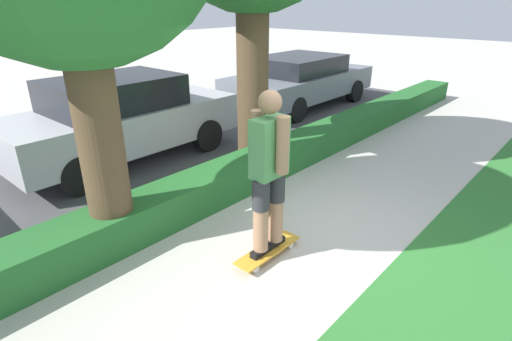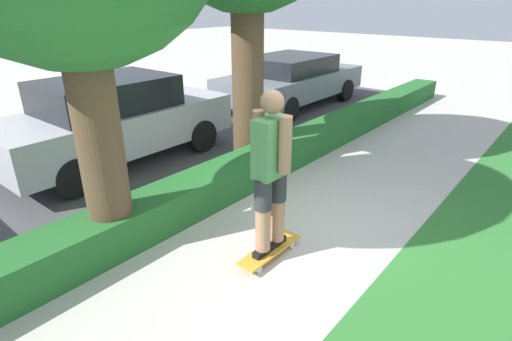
% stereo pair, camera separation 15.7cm
% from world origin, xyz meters
% --- Properties ---
extents(ground_plane, '(60.00, 60.00, 0.00)m').
position_xyz_m(ground_plane, '(0.00, 0.00, 0.00)').
color(ground_plane, '#BCB7AD').
extents(street_asphalt, '(17.98, 5.00, 0.01)m').
position_xyz_m(street_asphalt, '(0.00, 4.20, 0.00)').
color(street_asphalt, '#474749').
rests_on(street_asphalt, ground_plane).
extents(hedge_row, '(17.98, 0.60, 0.49)m').
position_xyz_m(hedge_row, '(0.00, 1.60, 0.24)').
color(hedge_row, '#236028').
rests_on(hedge_row, ground_plane).
extents(skateboard, '(0.90, 0.24, 0.10)m').
position_xyz_m(skateboard, '(-0.56, 0.12, 0.08)').
color(skateboard, gold).
rests_on(skateboard, ground_plane).
extents(skater_person, '(0.52, 0.47, 1.82)m').
position_xyz_m(skater_person, '(-0.56, 0.12, 1.07)').
color(skater_person, black).
rests_on(skater_person, skateboard).
extents(parked_car_middle, '(4.12, 1.78, 1.50)m').
position_xyz_m(parked_car_middle, '(0.03, 4.05, 0.78)').
color(parked_car_middle, '#B7B7BC').
rests_on(parked_car_middle, ground_plane).
extents(parked_car_rear, '(4.56, 2.03, 1.35)m').
position_xyz_m(parked_car_rear, '(5.44, 4.07, 0.72)').
color(parked_car_rear, slate).
rests_on(parked_car_rear, ground_plane).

